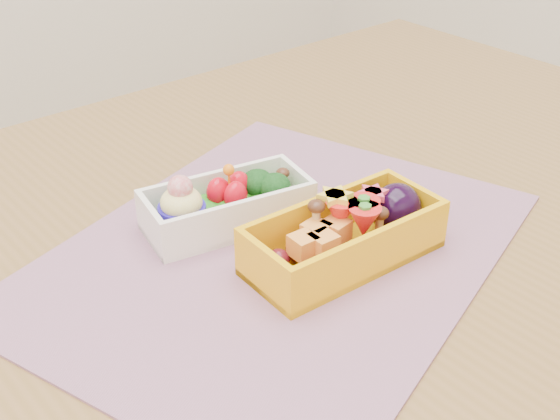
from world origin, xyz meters
TOP-DOWN VIEW (x-y plane):
  - table at (0.00, 0.00)m, footprint 1.20×0.80m
  - placemat at (-0.03, -0.02)m, footprint 0.53×0.47m
  - bento_white at (-0.04, 0.04)m, footprint 0.17×0.10m
  - bento_yellow at (0.01, -0.07)m, footprint 0.18×0.09m

SIDE VIEW (x-z plane):
  - table at x=0.00m, z-range 0.28..1.03m
  - placemat at x=-0.03m, z-range 0.75..0.75m
  - bento_white at x=-0.04m, z-range 0.74..0.81m
  - bento_yellow at x=0.01m, z-range 0.75..0.81m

